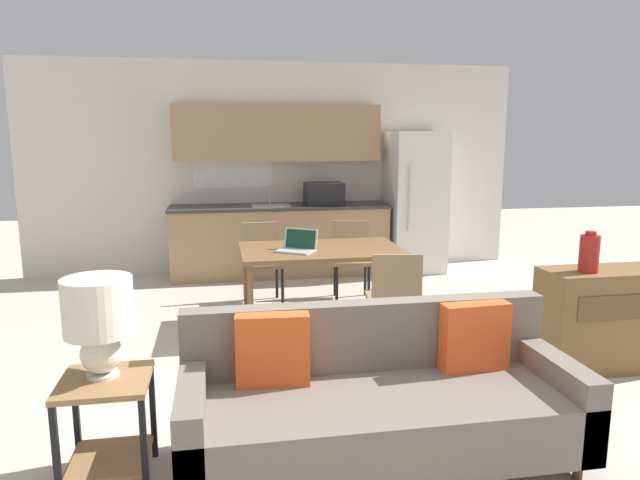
{
  "coord_description": "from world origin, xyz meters",
  "views": [
    {
      "loc": [
        -0.76,
        -2.87,
        1.76
      ],
      "look_at": [
        0.02,
        1.5,
        0.95
      ],
      "focal_mm": 32.0,
      "sensor_mm": 36.0,
      "label": 1
    }
  ],
  "objects_px": {
    "couch": "(378,400)",
    "credenza": "(611,318)",
    "vase": "(589,253)",
    "dining_table": "(321,255)",
    "table_lamp": "(98,317)",
    "side_table": "(107,413)",
    "dining_chair_far_left": "(262,258)",
    "refrigerator": "(415,202)",
    "dining_chair_far_right": "(351,255)",
    "dining_chair_near_right": "(394,295)",
    "laptop": "(298,246)"
  },
  "relations": [
    {
      "from": "couch",
      "to": "credenza",
      "type": "bearing_deg",
      "value": 23.09
    },
    {
      "from": "couch",
      "to": "vase",
      "type": "height_order",
      "value": "vase"
    },
    {
      "from": "dining_table",
      "to": "table_lamp",
      "type": "xyz_separation_m",
      "value": [
        -1.53,
        -2.23,
        0.2
      ]
    },
    {
      "from": "couch",
      "to": "side_table",
      "type": "distance_m",
      "value": 1.42
    },
    {
      "from": "vase",
      "to": "dining_chair_far_left",
      "type": "relative_size",
      "value": 0.36
    },
    {
      "from": "refrigerator",
      "to": "side_table",
      "type": "height_order",
      "value": "refrigerator"
    },
    {
      "from": "couch",
      "to": "credenza",
      "type": "xyz_separation_m",
      "value": [
        2.1,
        0.89,
        0.06
      ]
    },
    {
      "from": "vase",
      "to": "credenza",
      "type": "bearing_deg",
      "value": 9.49
    },
    {
      "from": "table_lamp",
      "to": "dining_chair_far_left",
      "type": "xyz_separation_m",
      "value": [
        1.05,
        3.09,
        -0.4
      ]
    },
    {
      "from": "side_table",
      "to": "table_lamp",
      "type": "relative_size",
      "value": 1.1
    },
    {
      "from": "credenza",
      "to": "dining_chair_far_right",
      "type": "height_order",
      "value": "dining_chair_far_right"
    },
    {
      "from": "side_table",
      "to": "dining_chair_near_right",
      "type": "bearing_deg",
      "value": 36.87
    },
    {
      "from": "dining_chair_far_right",
      "to": "dining_chair_near_right",
      "type": "relative_size",
      "value": 1.0
    },
    {
      "from": "couch",
      "to": "vase",
      "type": "distance_m",
      "value": 2.11
    },
    {
      "from": "side_table",
      "to": "vase",
      "type": "height_order",
      "value": "vase"
    },
    {
      "from": "table_lamp",
      "to": "dining_chair_near_right",
      "type": "xyz_separation_m",
      "value": [
        2.0,
        1.45,
        -0.4
      ]
    },
    {
      "from": "dining_chair_far_right",
      "to": "laptop",
      "type": "xyz_separation_m",
      "value": [
        -0.72,
        -0.92,
        0.31
      ]
    },
    {
      "from": "side_table",
      "to": "laptop",
      "type": "relative_size",
      "value": 1.38
    },
    {
      "from": "refrigerator",
      "to": "vase",
      "type": "bearing_deg",
      "value": -87.83
    },
    {
      "from": "laptop",
      "to": "credenza",
      "type": "bearing_deg",
      "value": 3.08
    },
    {
      "from": "dining_chair_far_right",
      "to": "dining_chair_near_right",
      "type": "bearing_deg",
      "value": -82.35
    },
    {
      "from": "credenza",
      "to": "dining_table",
      "type": "bearing_deg",
      "value": 145.52
    },
    {
      "from": "credenza",
      "to": "dining_chair_near_right",
      "type": "bearing_deg",
      "value": 158.66
    },
    {
      "from": "side_table",
      "to": "dining_chair_near_right",
      "type": "height_order",
      "value": "dining_chair_near_right"
    },
    {
      "from": "couch",
      "to": "laptop",
      "type": "xyz_separation_m",
      "value": [
        -0.14,
        2.18,
        0.46
      ]
    },
    {
      "from": "side_table",
      "to": "dining_chair_far_right",
      "type": "relative_size",
      "value": 0.66
    },
    {
      "from": "couch",
      "to": "side_table",
      "type": "height_order",
      "value": "couch"
    },
    {
      "from": "dining_chair_far_right",
      "to": "table_lamp",
      "type": "bearing_deg",
      "value": -115.03
    },
    {
      "from": "dining_chair_near_right",
      "to": "laptop",
      "type": "bearing_deg",
      "value": -36.56
    },
    {
      "from": "table_lamp",
      "to": "dining_table",
      "type": "bearing_deg",
      "value": 55.52
    },
    {
      "from": "dining_table",
      "to": "dining_chair_near_right",
      "type": "height_order",
      "value": "dining_chair_near_right"
    },
    {
      "from": "dining_table",
      "to": "dining_chair_far_left",
      "type": "relative_size",
      "value": 1.75
    },
    {
      "from": "dining_table",
      "to": "dining_chair_far_right",
      "type": "distance_m",
      "value": 0.98
    },
    {
      "from": "dining_table",
      "to": "credenza",
      "type": "xyz_separation_m",
      "value": [
        2.0,
        -1.38,
        -0.29
      ]
    },
    {
      "from": "laptop",
      "to": "couch",
      "type": "bearing_deg",
      "value": -53.38
    },
    {
      "from": "refrigerator",
      "to": "dining_chair_near_right",
      "type": "height_order",
      "value": "refrigerator"
    },
    {
      "from": "dining_chair_far_left",
      "to": "dining_chair_far_right",
      "type": "xyz_separation_m",
      "value": [
        0.96,
        -0.03,
        0.0
      ]
    },
    {
      "from": "couch",
      "to": "dining_chair_far_right",
      "type": "distance_m",
      "value": 3.16
    },
    {
      "from": "credenza",
      "to": "vase",
      "type": "bearing_deg",
      "value": -170.51
    },
    {
      "from": "credenza",
      "to": "refrigerator",
      "type": "bearing_deg",
      "value": 96.6
    },
    {
      "from": "side_table",
      "to": "vase",
      "type": "xyz_separation_m",
      "value": [
        3.26,
        0.84,
        0.54
      ]
    },
    {
      "from": "table_lamp",
      "to": "laptop",
      "type": "bearing_deg",
      "value": 58.69
    },
    {
      "from": "dining_table",
      "to": "table_lamp",
      "type": "relative_size",
      "value": 2.9
    },
    {
      "from": "dining_table",
      "to": "credenza",
      "type": "distance_m",
      "value": 2.45
    },
    {
      "from": "vase",
      "to": "laptop",
      "type": "bearing_deg",
      "value": 146.03
    },
    {
      "from": "dining_chair_far_right",
      "to": "vase",
      "type": "bearing_deg",
      "value": -52.48
    },
    {
      "from": "refrigerator",
      "to": "vase",
      "type": "xyz_separation_m",
      "value": [
        0.13,
        -3.43,
        0.0
      ]
    },
    {
      "from": "refrigerator",
      "to": "dining_chair_near_right",
      "type": "xyz_separation_m",
      "value": [
        -1.15,
        -2.78,
        -0.43
      ]
    },
    {
      "from": "side_table",
      "to": "vase",
      "type": "relative_size",
      "value": 1.85
    },
    {
      "from": "credenza",
      "to": "vase",
      "type": "height_order",
      "value": "vase"
    }
  ]
}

